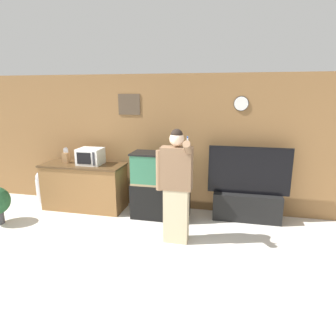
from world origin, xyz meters
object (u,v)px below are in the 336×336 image
(counter_island, at_px, (85,186))
(tv_on_stand, at_px, (247,199))
(knife_block, at_px, (66,157))
(microwave, at_px, (90,156))
(person_standing, at_px, (176,185))
(aquarium_on_stand, at_px, (161,186))
(trash_bin, at_px, (43,186))

(counter_island, height_order, tv_on_stand, tv_on_stand)
(knife_block, bearing_deg, tv_on_stand, 1.77)
(microwave, height_order, person_standing, person_standing)
(counter_island, distance_m, knife_block, 0.68)
(knife_block, bearing_deg, person_standing, -22.36)
(knife_block, height_order, aquarium_on_stand, same)
(counter_island, xyz_separation_m, trash_bin, (-1.03, 0.15, -0.11))
(aquarium_on_stand, bearing_deg, tv_on_stand, 8.61)
(microwave, height_order, knife_block, microwave)
(trash_bin, bearing_deg, aquarium_on_stand, -5.31)
(aquarium_on_stand, bearing_deg, microwave, 175.35)
(knife_block, distance_m, trash_bin, 0.95)
(knife_block, xyz_separation_m, person_standing, (2.41, -0.99, -0.10))
(microwave, height_order, tv_on_stand, tv_on_stand)
(microwave, xyz_separation_m, trash_bin, (-1.19, 0.13, -0.72))
(microwave, distance_m, trash_bin, 1.40)
(aquarium_on_stand, height_order, trash_bin, aquarium_on_stand)
(microwave, distance_m, aquarium_on_stand, 1.50)
(counter_island, bearing_deg, aquarium_on_stand, -3.48)
(trash_bin, bearing_deg, tv_on_stand, -0.10)
(counter_island, height_order, trash_bin, counter_island)
(aquarium_on_stand, height_order, tv_on_stand, tv_on_stand)
(microwave, bearing_deg, aquarium_on_stand, -4.65)
(tv_on_stand, bearing_deg, counter_island, -177.46)
(knife_block, height_order, trash_bin, knife_block)
(counter_island, height_order, person_standing, person_standing)
(counter_island, distance_m, person_standing, 2.30)
(knife_block, height_order, person_standing, person_standing)
(person_standing, bearing_deg, knife_block, 157.64)
(trash_bin, bearing_deg, counter_island, -8.08)
(aquarium_on_stand, relative_size, trash_bin, 1.81)
(tv_on_stand, bearing_deg, trash_bin, 179.90)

